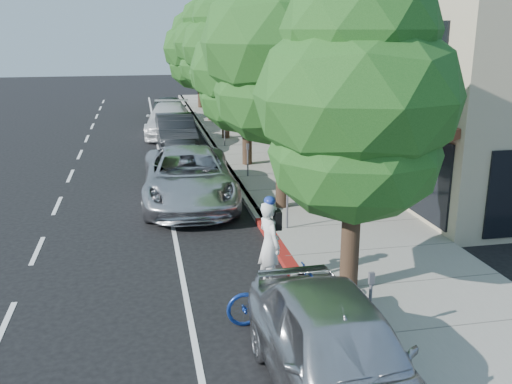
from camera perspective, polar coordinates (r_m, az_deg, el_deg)
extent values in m
plane|color=black|center=(14.35, 2.97, -6.95)|extent=(120.00, 120.00, 0.00)
cube|color=gray|center=(22.23, 3.62, 1.64)|extent=(4.60, 56.00, 0.15)
cube|color=#9E998E|center=(21.76, -2.24, 1.34)|extent=(0.30, 56.00, 0.15)
cube|color=maroon|center=(15.22, 2.04, -5.25)|extent=(0.32, 4.00, 0.15)
cube|color=tan|center=(33.46, 11.58, 12.16)|extent=(10.00, 36.00, 7.00)
cylinder|color=black|center=(12.39, 9.41, -4.89)|extent=(0.40, 0.40, 2.44)
ellipsoid|color=#164715|center=(11.85, 9.83, 3.82)|extent=(3.59, 3.59, 2.87)
ellipsoid|color=#164715|center=(11.66, 10.11, 9.53)|extent=(4.22, 4.22, 3.38)
ellipsoid|color=#164715|center=(11.58, 10.43, 15.71)|extent=(3.17, 3.17, 2.53)
cylinder|color=black|center=(17.80, 2.66, 2.61)|extent=(0.40, 0.40, 2.94)
ellipsoid|color=#164715|center=(17.40, 2.76, 10.03)|extent=(4.28, 4.28, 3.42)
ellipsoid|color=#164715|center=(17.31, 2.82, 14.73)|extent=(5.04, 5.04, 4.03)
cylinder|color=black|center=(23.60, -0.90, 5.20)|extent=(0.40, 0.40, 2.30)
ellipsoid|color=#164715|center=(23.32, -0.92, 9.57)|extent=(3.93, 3.93, 3.15)
ellipsoid|color=#164715|center=(23.22, -0.93, 12.31)|extent=(4.63, 4.63, 3.70)
ellipsoid|color=#164715|center=(23.17, -0.94, 15.24)|extent=(3.47, 3.47, 2.78)
cylinder|color=black|center=(29.40, -3.07, 7.71)|extent=(0.40, 0.40, 2.68)
ellipsoid|color=#164715|center=(29.17, -3.13, 11.80)|extent=(3.67, 3.67, 2.94)
ellipsoid|color=#164715|center=(29.10, -3.17, 14.35)|extent=(4.32, 4.32, 3.46)
ellipsoid|color=#164715|center=(29.09, -3.22, 17.06)|extent=(3.24, 3.24, 2.59)
cylinder|color=black|center=(35.29, -4.53, 9.11)|extent=(0.40, 0.40, 2.70)
ellipsoid|color=#164715|center=(35.10, -4.61, 12.55)|extent=(3.76, 3.76, 3.01)
ellipsoid|color=#164715|center=(35.05, -4.66, 14.69)|extent=(4.42, 4.42, 3.54)
ellipsoid|color=#164715|center=(35.04, -4.71, 16.97)|extent=(3.32, 3.32, 2.65)
cylinder|color=black|center=(41.24, -5.58, 9.88)|extent=(0.40, 0.40, 2.41)
ellipsoid|color=#164715|center=(41.08, -5.65, 12.51)|extent=(4.40, 4.40, 3.52)
ellipsoid|color=#164715|center=(41.02, -5.69, 14.13)|extent=(5.17, 5.17, 4.14)
ellipsoid|color=#164715|center=(41.00, -5.74, 15.86)|extent=(3.88, 3.88, 3.10)
imported|color=white|center=(12.70, 1.36, -5.24)|extent=(0.65, 0.82, 1.98)
imported|color=navy|center=(11.35, 2.32, -10.41)|extent=(2.10, 0.76, 1.10)
imported|color=silver|center=(18.93, -6.77, 1.51)|extent=(3.17, 6.46, 1.77)
imported|color=black|center=(27.74, -8.05, 5.98)|extent=(1.84, 4.99, 1.63)
imported|color=silver|center=(31.41, -8.68, 7.16)|extent=(2.94, 5.94, 1.66)
imported|color=black|center=(36.34, -8.51, 8.23)|extent=(2.25, 4.57, 1.50)
imported|color=#B5B6BA|center=(9.12, 8.10, -15.53)|extent=(2.17, 5.09, 1.72)
imported|color=black|center=(23.89, 5.42, 5.21)|extent=(1.21, 1.17, 1.97)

